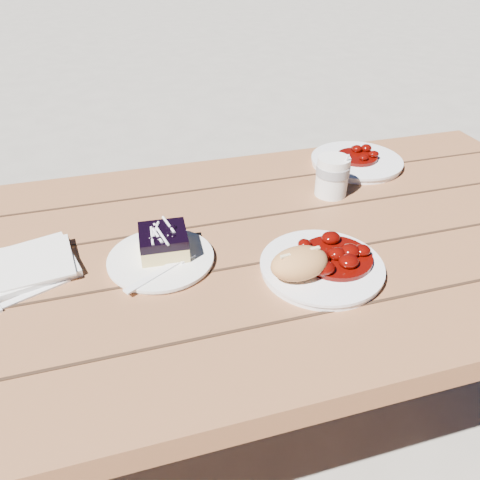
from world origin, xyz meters
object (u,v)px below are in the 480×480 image
object	(u,v)px
picnic_table	(163,316)
bread_roll	(299,263)
blueberry_cake	(164,241)
second_plate	(356,162)
main_plate	(321,267)
coffee_cup	(332,176)
dessert_plate	(161,259)

from	to	relation	value
picnic_table	bread_roll	size ratio (longest dim) A/B	18.53
blueberry_cake	second_plate	world-z (taller)	blueberry_cake
main_plate	blueberry_cake	bearing A→B (deg)	155.17
main_plate	second_plate	distance (m)	0.49
bread_roll	blueberry_cake	xyz separation A→B (m)	(-0.22, 0.15, -0.01)
coffee_cup	second_plate	xyz separation A→B (m)	(0.14, 0.13, -0.04)
main_plate	dessert_plate	distance (m)	0.30
coffee_cup	second_plate	bearing A→B (deg)	43.67
second_plate	main_plate	bearing A→B (deg)	-125.13
dessert_plate	second_plate	size ratio (longest dim) A/B	0.84
main_plate	coffee_cup	world-z (taller)	coffee_cup
dessert_plate	blueberry_cake	distance (m)	0.03
blueberry_cake	coffee_cup	xyz separation A→B (m)	(0.42, 0.14, 0.01)
dessert_plate	coffee_cup	bearing A→B (deg)	20.09
main_plate	bread_roll	world-z (taller)	bread_roll
bread_roll	second_plate	size ratio (longest dim) A/B	0.46
picnic_table	dessert_plate	world-z (taller)	dessert_plate
bread_roll	coffee_cup	xyz separation A→B (m)	(0.20, 0.29, 0.00)
second_plate	dessert_plate	bearing A→B (deg)	-153.02
dessert_plate	bread_roll	bearing A→B (deg)	-29.92
dessert_plate	second_plate	bearing A→B (deg)	26.98
main_plate	dessert_plate	bearing A→B (deg)	158.52
main_plate	blueberry_cake	world-z (taller)	blueberry_cake
bread_roll	dessert_plate	size ratio (longest dim) A/B	0.55
dessert_plate	coffee_cup	world-z (taller)	coffee_cup
picnic_table	main_plate	distance (m)	0.36
blueberry_cake	picnic_table	bearing A→B (deg)	161.82
main_plate	blueberry_cake	size ratio (longest dim) A/B	2.36
main_plate	coffee_cup	distance (m)	0.31
blueberry_cake	coffee_cup	world-z (taller)	coffee_cup
picnic_table	main_plate	xyz separation A→B (m)	(0.29, -0.13, 0.17)
blueberry_cake	bread_roll	bearing A→B (deg)	-30.18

